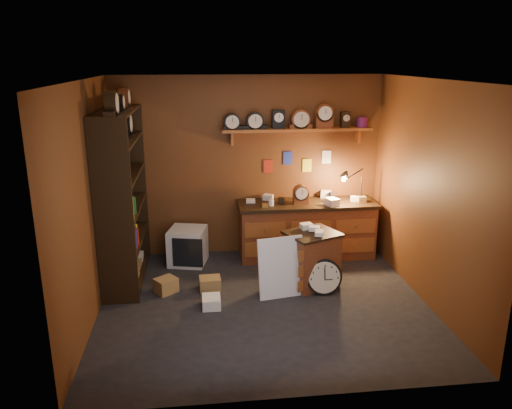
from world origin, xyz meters
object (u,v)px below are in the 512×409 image
object	(u,v)px
big_round_clock	(324,277)
shelving_unit	(120,190)
low_cabinet	(312,257)
workbench	(307,226)

from	to	relation	value
big_round_clock	shelving_unit	bearing A→B (deg)	162.88
shelving_unit	low_cabinet	distance (m)	2.68
workbench	low_cabinet	xyz separation A→B (m)	(-0.15, -1.01, -0.07)
big_round_clock	workbench	bearing A→B (deg)	87.82
shelving_unit	big_round_clock	world-z (taller)	shelving_unit
low_cabinet	workbench	bearing A→B (deg)	57.91
low_cabinet	big_round_clock	distance (m)	0.35
shelving_unit	big_round_clock	size ratio (longest dim) A/B	5.49
workbench	big_round_clock	world-z (taller)	workbench
workbench	big_round_clock	bearing A→B (deg)	-92.18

